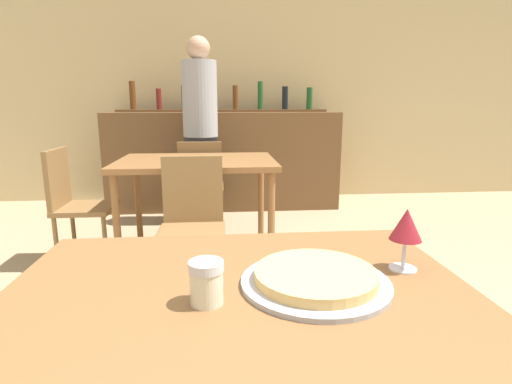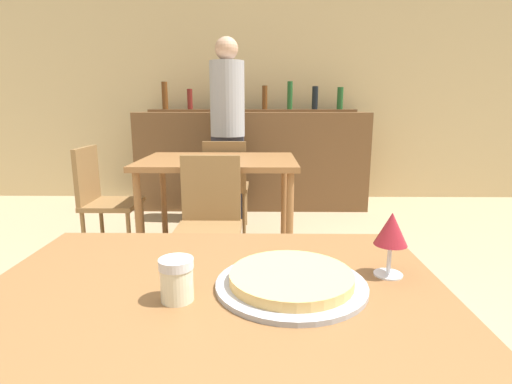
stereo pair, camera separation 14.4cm
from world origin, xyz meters
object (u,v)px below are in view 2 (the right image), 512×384
Objects in this scene: cheese_shaker at (177,279)px; wine_glass at (391,231)px; person_standing at (228,124)px; chair_far_side_left at (102,195)px; chair_far_side_front at (209,216)px; chair_far_side_back at (226,181)px; pizza_tray at (291,280)px.

wine_glass is (0.49, 0.13, 0.07)m from cheese_shaker.
person_standing reaches higher than wine_glass.
person_standing is 11.42× the size of wine_glass.
person_standing is at bearing 92.80° from cheese_shaker.
chair_far_side_left is 2.62m from wine_glass.
chair_far_side_front is at bearing 95.13° from cheese_shaker.
person_standing is at bearing -88.37° from chair_far_side_back.
chair_far_side_back is at bearing -88.37° from person_standing.
chair_far_side_left is 1.46m from person_standing.
wine_glass reaches higher than chair_far_side_back.
chair_far_side_front reaches higher than cheese_shaker.
wine_glass is at bearing -78.19° from person_standing.
person_standing is (-0.41, 3.18, 0.21)m from pizza_tray.
chair_far_side_left is at bearing 115.57° from cheese_shaker.
chair_far_side_left is 0.48× the size of person_standing.
chair_far_side_front is 2.49× the size of pizza_tray.
cheese_shaker is at bearing -154.43° from chair_far_side_left.
chair_far_side_left is 2.53m from pizza_tray.
pizza_tray is 0.26m from cheese_shaker.
chair_far_side_front is 1.70m from person_standing.
chair_far_side_left is at bearing 147.23° from chair_far_side_front.
wine_glass is at bearing -66.82° from chair_far_side_front.
chair_far_side_left is 2.49× the size of pizza_tray.
chair_far_side_left reaches higher than pizza_tray.
pizza_tray is 3.71× the size of cheese_shaker.
chair_far_side_front is at bearing -122.77° from chair_far_side_left.
chair_far_side_back is 9.25× the size of cheese_shaker.
wine_glass is at bearing 15.32° from cheese_shaker.
chair_far_side_back is at bearing -57.23° from chair_far_side_left.
person_standing reaches higher than chair_far_side_back.
chair_far_side_back is at bearing 103.46° from wine_glass.
chair_far_side_front is 1.00× the size of chair_far_side_back.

